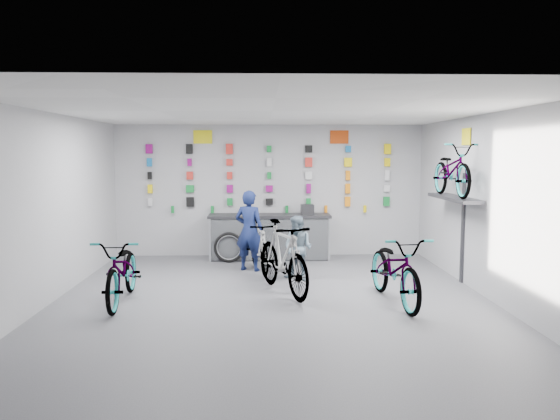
{
  "coord_description": "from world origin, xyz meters",
  "views": [
    {
      "loc": [
        -0.16,
        -8.48,
        2.36
      ],
      "look_at": [
        0.16,
        1.4,
        1.32
      ],
      "focal_mm": 35.0,
      "sensor_mm": 36.0,
      "label": 1
    }
  ],
  "objects_px": {
    "bike_service": "(259,246)",
    "customer": "(298,248)",
    "bike_right": "(395,269)",
    "bike_center": "(283,257)",
    "clerk": "(249,231)",
    "counter": "(270,237)",
    "bike_left": "(123,270)"
  },
  "relations": [
    {
      "from": "bike_center",
      "to": "bike_service",
      "type": "xyz_separation_m",
      "value": [
        -0.4,
        1.65,
        -0.1
      ]
    },
    {
      "from": "counter",
      "to": "customer",
      "type": "bearing_deg",
      "value": -76.17
    },
    {
      "from": "clerk",
      "to": "customer",
      "type": "height_order",
      "value": "clerk"
    },
    {
      "from": "counter",
      "to": "bike_center",
      "type": "distance_m",
      "value": 3.01
    },
    {
      "from": "bike_center",
      "to": "customer",
      "type": "bearing_deg",
      "value": 51.13
    },
    {
      "from": "customer",
      "to": "bike_center",
      "type": "bearing_deg",
      "value": -74.13
    },
    {
      "from": "counter",
      "to": "clerk",
      "type": "distance_m",
      "value": 1.3
    },
    {
      "from": "counter",
      "to": "bike_right",
      "type": "distance_m",
      "value": 4.14
    },
    {
      "from": "counter",
      "to": "bike_service",
      "type": "relative_size",
      "value": 1.57
    },
    {
      "from": "bike_right",
      "to": "clerk",
      "type": "relative_size",
      "value": 1.3
    },
    {
      "from": "bike_service",
      "to": "clerk",
      "type": "distance_m",
      "value": 0.39
    },
    {
      "from": "bike_left",
      "to": "bike_right",
      "type": "height_order",
      "value": "bike_right"
    },
    {
      "from": "counter",
      "to": "bike_left",
      "type": "distance_m",
      "value": 4.23
    },
    {
      "from": "bike_center",
      "to": "bike_right",
      "type": "height_order",
      "value": "bike_center"
    },
    {
      "from": "counter",
      "to": "bike_left",
      "type": "bearing_deg",
      "value": -123.84
    },
    {
      "from": "clerk",
      "to": "customer",
      "type": "distance_m",
      "value": 1.28
    },
    {
      "from": "bike_service",
      "to": "customer",
      "type": "relative_size",
      "value": 1.43
    },
    {
      "from": "bike_right",
      "to": "customer",
      "type": "xyz_separation_m",
      "value": [
        -1.43,
        1.63,
        0.05
      ]
    },
    {
      "from": "bike_center",
      "to": "bike_right",
      "type": "xyz_separation_m",
      "value": [
        1.74,
        -0.67,
        -0.06
      ]
    },
    {
      "from": "bike_right",
      "to": "counter",
      "type": "bearing_deg",
      "value": 111.31
    },
    {
      "from": "bike_center",
      "to": "customer",
      "type": "xyz_separation_m",
      "value": [
        0.32,
        0.96,
        -0.01
      ]
    },
    {
      "from": "counter",
      "to": "clerk",
      "type": "bearing_deg",
      "value": -109.63
    },
    {
      "from": "bike_right",
      "to": "bike_center",
      "type": "bearing_deg",
      "value": 152.68
    },
    {
      "from": "bike_left",
      "to": "customer",
      "type": "height_order",
      "value": "customer"
    },
    {
      "from": "bike_center",
      "to": "bike_service",
      "type": "distance_m",
      "value": 1.7
    },
    {
      "from": "bike_right",
      "to": "bike_service",
      "type": "relative_size",
      "value": 1.22
    },
    {
      "from": "bike_left",
      "to": "bike_center",
      "type": "bearing_deg",
      "value": 8.88
    },
    {
      "from": "bike_service",
      "to": "clerk",
      "type": "relative_size",
      "value": 1.06
    },
    {
      "from": "bike_center",
      "to": "counter",
      "type": "bearing_deg",
      "value": 72.93
    },
    {
      "from": "bike_right",
      "to": "bike_service",
      "type": "xyz_separation_m",
      "value": [
        -2.15,
        2.32,
        -0.03
      ]
    },
    {
      "from": "clerk",
      "to": "bike_right",
      "type": "bearing_deg",
      "value": 153.63
    },
    {
      "from": "bike_service",
      "to": "clerk",
      "type": "bearing_deg",
      "value": 130.01
    }
  ]
}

